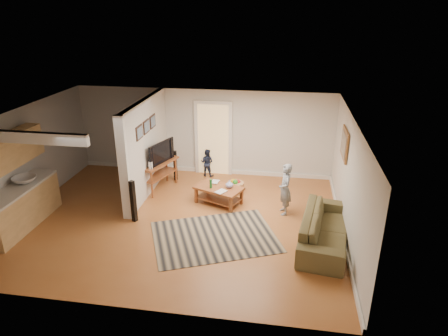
{
  "coord_description": "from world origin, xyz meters",
  "views": [
    {
      "loc": [
        2.34,
        -7.96,
        4.68
      ],
      "look_at": [
        0.97,
        0.7,
        1.1
      ],
      "focal_mm": 32.0,
      "sensor_mm": 36.0,
      "label": 1
    }
  ],
  "objects_px": {
    "tv_console": "(159,165)",
    "speaker_right": "(175,166)",
    "coffee_table": "(220,191)",
    "toy_basket": "(236,187)",
    "toddler": "(207,176)",
    "child": "(284,213)",
    "sofa": "(324,243)",
    "speaker_left": "(133,201)"
  },
  "relations": [
    {
      "from": "tv_console",
      "to": "coffee_table",
      "type": "bearing_deg",
      "value": 0.69
    },
    {
      "from": "speaker_right",
      "to": "speaker_left",
      "type": "bearing_deg",
      "value": -97.4
    },
    {
      "from": "toy_basket",
      "to": "toddler",
      "type": "bearing_deg",
      "value": 134.13
    },
    {
      "from": "speaker_left",
      "to": "child",
      "type": "distance_m",
      "value": 3.59
    },
    {
      "from": "sofa",
      "to": "tv_console",
      "type": "relative_size",
      "value": 1.74
    },
    {
      "from": "sofa",
      "to": "child",
      "type": "distance_m",
      "value": 1.47
    },
    {
      "from": "tv_console",
      "to": "toddler",
      "type": "bearing_deg",
      "value": 65.16
    },
    {
      "from": "coffee_table",
      "to": "child",
      "type": "bearing_deg",
      "value": -9.24
    },
    {
      "from": "toddler",
      "to": "child",
      "type": "bearing_deg",
      "value": 150.36
    },
    {
      "from": "tv_console",
      "to": "toddler",
      "type": "distance_m",
      "value": 1.72
    },
    {
      "from": "sofa",
      "to": "child",
      "type": "relative_size",
      "value": 1.83
    },
    {
      "from": "coffee_table",
      "to": "speaker_right",
      "type": "distance_m",
      "value": 1.95
    },
    {
      "from": "sofa",
      "to": "tv_console",
      "type": "height_order",
      "value": "tv_console"
    },
    {
      "from": "sofa",
      "to": "toy_basket",
      "type": "xyz_separation_m",
      "value": [
        -2.18,
        2.15,
        0.17
      ]
    },
    {
      "from": "tv_console",
      "to": "speaker_right",
      "type": "distance_m",
      "value": 0.76
    },
    {
      "from": "tv_console",
      "to": "speaker_right",
      "type": "height_order",
      "value": "tv_console"
    },
    {
      "from": "sofa",
      "to": "toddler",
      "type": "height_order",
      "value": "toddler"
    },
    {
      "from": "speaker_right",
      "to": "toy_basket",
      "type": "xyz_separation_m",
      "value": [
        1.81,
        -0.56,
        -0.28
      ]
    },
    {
      "from": "speaker_right",
      "to": "child",
      "type": "bearing_deg",
      "value": -26.01
    },
    {
      "from": "tv_console",
      "to": "toy_basket",
      "type": "xyz_separation_m",
      "value": [
        2.06,
        0.11,
        -0.55
      ]
    },
    {
      "from": "tv_console",
      "to": "speaker_left",
      "type": "distance_m",
      "value": 1.79
    },
    {
      "from": "tv_console",
      "to": "speaker_right",
      "type": "bearing_deg",
      "value": 88.37
    },
    {
      "from": "toy_basket",
      "to": "child",
      "type": "height_order",
      "value": "child"
    },
    {
      "from": "speaker_left",
      "to": "toy_basket",
      "type": "height_order",
      "value": "speaker_left"
    },
    {
      "from": "coffee_table",
      "to": "child",
      "type": "relative_size",
      "value": 1.04
    },
    {
      "from": "speaker_right",
      "to": "sofa",
      "type": "bearing_deg",
      "value": -34.21
    },
    {
      "from": "toy_basket",
      "to": "toddler",
      "type": "xyz_separation_m",
      "value": [
        -0.98,
        1.01,
        -0.17
      ]
    },
    {
      "from": "toy_basket",
      "to": "toddler",
      "type": "distance_m",
      "value": 1.42
    },
    {
      "from": "coffee_table",
      "to": "speaker_left",
      "type": "distance_m",
      "value": 2.17
    },
    {
      "from": "sofa",
      "to": "speaker_left",
      "type": "xyz_separation_m",
      "value": [
        -4.3,
        0.26,
        0.51
      ]
    },
    {
      "from": "speaker_right",
      "to": "coffee_table",
      "type": "bearing_deg",
      "value": -40.08
    },
    {
      "from": "sofa",
      "to": "tv_console",
      "type": "bearing_deg",
      "value": 73.14
    },
    {
      "from": "toy_basket",
      "to": "toddler",
      "type": "relative_size",
      "value": 0.54
    },
    {
      "from": "tv_console",
      "to": "speaker_right",
      "type": "relative_size",
      "value": 1.52
    },
    {
      "from": "speaker_right",
      "to": "toddler",
      "type": "distance_m",
      "value": 1.04
    },
    {
      "from": "coffee_table",
      "to": "speaker_right",
      "type": "height_order",
      "value": "speaker_right"
    },
    {
      "from": "speaker_left",
      "to": "toy_basket",
      "type": "relative_size",
      "value": 2.27
    },
    {
      "from": "tv_console",
      "to": "toy_basket",
      "type": "height_order",
      "value": "tv_console"
    },
    {
      "from": "sofa",
      "to": "toy_basket",
      "type": "bearing_deg",
      "value": 54.2
    },
    {
      "from": "coffee_table",
      "to": "toddler",
      "type": "relative_size",
      "value": 1.6
    },
    {
      "from": "coffee_table",
      "to": "toy_basket",
      "type": "xyz_separation_m",
      "value": [
        0.32,
        0.7,
        -0.19
      ]
    },
    {
      "from": "sofa",
      "to": "speaker_right",
      "type": "relative_size",
      "value": 2.64
    }
  ]
}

